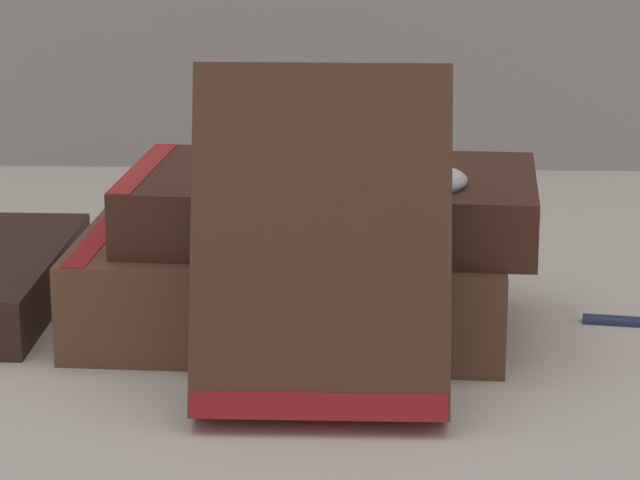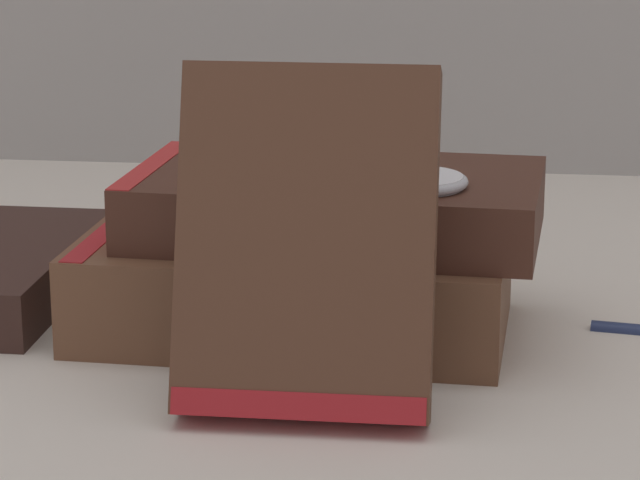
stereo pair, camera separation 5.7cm
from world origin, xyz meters
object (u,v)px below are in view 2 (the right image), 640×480
at_px(reading_glasses, 253,264).
at_px(book_flat_top, 326,204).
at_px(book_flat_bottom, 292,285).
at_px(book_leaning_front, 307,254).
at_px(pocket_watch, 418,181).

bearing_deg(reading_glasses, book_flat_top, -59.85).
bearing_deg(book_flat_top, book_flat_bottom, -151.89).
distance_m(book_flat_bottom, book_flat_top, 0.05).
relative_size(book_flat_top, book_leaning_front, 1.38).
height_order(book_flat_top, reading_glasses, book_flat_top).
xyz_separation_m(book_flat_bottom, pocket_watch, (0.07, -0.02, 0.06)).
height_order(book_flat_bottom, book_leaning_front, book_leaning_front).
bearing_deg(book_flat_bottom, pocket_watch, -13.48).
bearing_deg(pocket_watch, book_flat_bottom, 163.73).
bearing_deg(book_leaning_front, book_flat_bottom, 101.29).
bearing_deg(book_flat_top, book_leaning_front, -83.84).
distance_m(pocket_watch, reading_glasses, 0.19).
xyz_separation_m(book_leaning_front, pocket_watch, (0.04, 0.09, 0.01)).
distance_m(book_flat_bottom, pocket_watch, 0.09).
height_order(book_leaning_front, pocket_watch, book_leaning_front).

